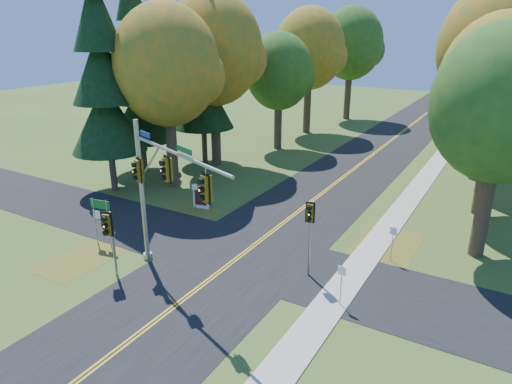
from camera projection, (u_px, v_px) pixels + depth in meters
The scene contains 29 objects.
ground at pixel (223, 269), 24.53m from camera, with size 160.00×160.00×0.00m, color #39541D.
road_main at pixel (223, 269), 24.53m from camera, with size 8.00×160.00×0.02m, color black.
road_cross at pixel (243, 254), 26.15m from camera, with size 60.00×6.00×0.02m, color black.
centerline_left at pixel (222, 268), 24.57m from camera, with size 0.10×160.00×0.01m, color gold.
centerline_right at pixel (225, 269), 24.47m from camera, with size 0.10×160.00×0.01m, color gold.
sidewalk_east at pixel (332, 302), 21.57m from camera, with size 1.60×160.00×0.06m, color #9E998E.
leaf_patch_w_near at pixel (177, 219), 30.86m from camera, with size 4.00×6.00×0.00m, color brown.
leaf_patch_e at pixel (380, 254), 26.16m from camera, with size 3.50×8.00×0.00m, color brown.
leaf_patch_w_far at pixel (83, 258), 25.66m from camera, with size 3.00×5.00×0.00m, color brown.
tree_w_a at pixel (168, 66), 34.18m from camera, with size 8.00×8.00×14.15m.
tree_e_a at pixel (504, 105), 23.22m from camera, with size 7.20×7.20×12.73m.
tree_w_b at pixel (215, 50), 39.75m from camera, with size 8.60×8.60×15.38m.
tree_e_b at pixel (502, 83), 28.89m from camera, with size 7.60×7.60×13.33m.
tree_w_c at pixel (280, 72), 46.17m from camera, with size 6.80×6.80×11.91m.
tree_e_c at pixel (497, 49), 35.38m from camera, with size 8.80×8.80×15.79m.
tree_w_d at pixel (310, 49), 52.89m from camera, with size 8.20×8.20×14.56m.
tree_e_d at pixel (493, 71), 43.94m from camera, with size 7.00×7.00×12.32m.
tree_w_e at pixel (352, 44), 61.05m from camera, with size 8.40×8.40×14.97m.
pine_a at pixel (102, 72), 33.14m from camera, with size 5.60×5.60×19.48m.
pine_b at pixel (137, 79), 38.26m from camera, with size 5.60×5.60×17.31m.
pine_c at pixel (201, 58), 40.36m from camera, with size 5.60×5.60×20.56m.
traffic_mast at pixel (158, 183), 22.31m from camera, with size 8.14×3.40×7.88m.
east_signal_pole at pixel (310, 221), 22.71m from camera, with size 0.48×0.56×4.19m.
ped_signal_pole at pixel (109, 229), 22.83m from camera, with size 0.57×0.68×3.68m.
route_sign_cluster at pixel (101, 213), 26.60m from camera, with size 1.35×0.25×2.92m.
info_kiosk at pixel (201, 198), 32.49m from camera, with size 1.18×0.40×1.62m.
reg_sign_e_north at pixel (393, 237), 24.94m from camera, with size 0.40×0.09×2.09m.
reg_sign_e_south at pixel (341, 278), 20.89m from camera, with size 0.40×0.08×2.11m.
reg_sign_w at pixel (195, 192), 32.00m from camera, with size 0.36×0.18×1.99m.
Camera 1 is at (12.46, -17.76, 12.30)m, focal length 32.00 mm.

